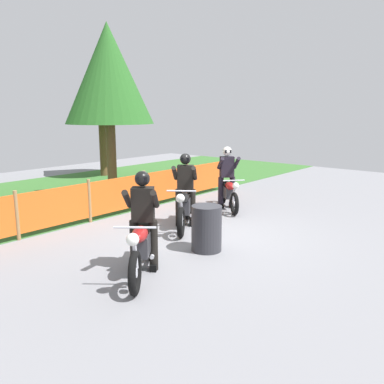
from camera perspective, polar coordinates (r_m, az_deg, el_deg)
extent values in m
cube|color=gray|center=(8.79, 0.83, -6.12)|extent=(24.00, 24.00, 0.02)
cube|color=#386B2D|center=(13.36, -19.80, -0.61)|extent=(24.00, 6.92, 0.01)
cylinder|color=#997547|center=(9.04, -23.54, -3.08)|extent=(0.08, 0.08, 1.05)
cylinder|color=#997547|center=(9.93, -14.32, -1.23)|extent=(0.08, 0.08, 1.05)
cylinder|color=#997547|center=(11.03, -6.78, 0.31)|extent=(0.08, 0.08, 1.05)
cylinder|color=#997547|center=(12.30, -0.70, 1.55)|extent=(0.08, 0.08, 1.05)
cylinder|color=#997547|center=(13.69, 4.20, 2.54)|extent=(0.08, 0.08, 1.05)
cube|color=orange|center=(9.45, -18.72, -2.00)|extent=(1.71, 0.02, 0.85)
cube|color=orange|center=(10.45, -10.35, -0.31)|extent=(1.71, 0.02, 0.85)
cube|color=orange|center=(11.65, -3.58, 1.06)|extent=(1.71, 0.02, 0.85)
cube|color=orange|center=(12.98, 1.88, 2.16)|extent=(1.71, 0.02, 0.85)
cylinder|color=brown|center=(12.35, -11.28, 4.21)|extent=(0.28, 0.28, 2.26)
cone|color=#286023|center=(12.30, -11.76, 16.09)|extent=(2.56, 2.56, 2.84)
cylinder|color=brown|center=(16.90, -12.49, 6.09)|extent=(0.28, 0.28, 2.27)
cone|color=#286023|center=(16.87, -12.89, 14.99)|extent=(2.67, 2.67, 2.97)
torus|color=black|center=(10.37, 6.02, -1.67)|extent=(0.47, 0.52, 0.60)
cylinder|color=silver|center=(10.37, 6.02, -1.67)|extent=(0.13, 0.14, 0.13)
torus|color=black|center=(11.61, 4.33, -0.21)|extent=(0.47, 0.52, 0.60)
cylinder|color=silver|center=(11.61, 4.33, -0.21)|extent=(0.13, 0.14, 0.13)
cube|color=#38383D|center=(11.00, 5.08, 0.01)|extent=(0.54, 0.57, 0.30)
ellipsoid|color=maroon|center=(10.75, 5.38, 0.86)|extent=(0.49, 0.52, 0.21)
cube|color=black|center=(11.18, 4.80, 1.14)|extent=(0.50, 0.53, 0.09)
cube|color=silver|center=(11.55, 4.35, 1.38)|extent=(0.33, 0.35, 0.04)
cylinder|color=silver|center=(10.36, 5.97, -0.13)|extent=(0.18, 0.20, 0.53)
sphere|color=white|center=(10.18, 6.22, 0.89)|extent=(0.24, 0.24, 0.17)
cylinder|color=silver|center=(10.34, 5.95, 1.64)|extent=(0.45, 0.39, 0.03)
cylinder|color=silver|center=(11.34, 5.35, -0.82)|extent=(0.39, 0.43, 0.07)
torus|color=black|center=(6.02, -8.08, -11.27)|extent=(0.59, 0.51, 0.67)
cylinder|color=silver|center=(6.02, -8.08, -11.27)|extent=(0.15, 0.14, 0.15)
torus|color=black|center=(7.37, -6.22, -6.90)|extent=(0.59, 0.51, 0.67)
cylinder|color=silver|center=(7.37, -6.22, -6.90)|extent=(0.15, 0.14, 0.15)
cube|color=#38383D|center=(6.68, -7.03, -7.20)|extent=(0.64, 0.59, 0.33)
ellipsoid|color=maroon|center=(6.38, -7.39, -5.94)|extent=(0.58, 0.53, 0.23)
cube|color=black|center=(6.86, -6.75, -4.94)|extent=(0.60, 0.54, 0.10)
cube|color=silver|center=(7.26, -6.29, -4.17)|extent=(0.40, 0.36, 0.04)
cylinder|color=silver|center=(5.97, -8.07, -8.36)|extent=(0.23, 0.20, 0.59)
sphere|color=white|center=(5.74, -8.41, -6.67)|extent=(0.26, 0.26, 0.19)
cylinder|color=silver|center=(5.90, -8.10, -4.98)|extent=(0.42, 0.51, 0.03)
cylinder|color=silver|center=(7.03, -5.42, -8.37)|extent=(0.49, 0.41, 0.07)
torus|color=black|center=(8.51, -1.57, -4.31)|extent=(0.61, 0.48, 0.67)
cylinder|color=silver|center=(8.51, -1.57, -4.31)|extent=(0.15, 0.13, 0.15)
torus|color=black|center=(9.91, -0.62, -2.03)|extent=(0.61, 0.48, 0.67)
cylinder|color=silver|center=(9.91, -0.62, -2.03)|extent=(0.15, 0.13, 0.15)
cube|color=#38383D|center=(9.21, -1.03, -1.88)|extent=(0.65, 0.56, 0.33)
ellipsoid|color=black|center=(8.93, -1.19, -0.80)|extent=(0.59, 0.51, 0.23)
cube|color=black|center=(9.42, -0.87, -0.34)|extent=(0.61, 0.52, 0.10)
cube|color=silver|center=(9.83, -0.62, 0.03)|extent=(0.40, 0.35, 0.04)
cylinder|color=silver|center=(8.49, -1.53, -2.24)|extent=(0.23, 0.19, 0.59)
sphere|color=white|center=(8.28, -1.67, -0.91)|extent=(0.26, 0.26, 0.19)
cylinder|color=silver|center=(8.46, -1.51, 0.15)|extent=(0.39, 0.53, 0.03)
cylinder|color=silver|center=(9.56, 0.04, -2.94)|extent=(0.51, 0.39, 0.07)
cylinder|color=black|center=(11.18, 5.69, -0.02)|extent=(0.21, 0.21, 0.86)
cube|color=black|center=(11.26, 5.66, -1.86)|extent=(0.25, 0.27, 0.12)
cylinder|color=black|center=(11.10, 4.10, -0.07)|extent=(0.21, 0.21, 0.86)
cube|color=black|center=(11.18, 4.07, -1.93)|extent=(0.25, 0.27, 0.12)
cube|color=black|center=(11.02, 4.96, 3.58)|extent=(0.43, 0.42, 0.56)
cylinder|color=black|center=(10.88, 6.33, 4.11)|extent=(0.39, 0.43, 0.38)
cylinder|color=black|center=(10.78, 4.07, 4.07)|extent=(0.39, 0.43, 0.38)
sphere|color=white|center=(10.97, 5.00, 5.77)|extent=(0.35, 0.35, 0.25)
cube|color=black|center=(10.87, 5.13, 5.72)|extent=(0.16, 0.14, 0.08)
cube|color=brown|center=(11.18, 4.75, 3.90)|extent=(0.32, 0.30, 0.40)
cylinder|color=black|center=(6.83, -5.48, -7.53)|extent=(0.21, 0.21, 0.86)
cube|color=black|center=(6.96, -5.42, -10.41)|extent=(0.27, 0.25, 0.12)
cylinder|color=black|center=(6.88, -8.15, -7.47)|extent=(0.21, 0.21, 0.86)
cube|color=black|center=(7.00, -8.06, -10.33)|extent=(0.27, 0.25, 0.12)
cube|color=black|center=(6.65, -6.96, -1.71)|extent=(0.41, 0.43, 0.56)
cylinder|color=black|center=(6.42, -5.28, -1.03)|extent=(0.44, 0.38, 0.38)
cylinder|color=black|center=(6.49, -9.14, -1.00)|extent=(0.44, 0.38, 0.38)
sphere|color=black|center=(6.57, -7.05, 1.90)|extent=(0.35, 0.35, 0.25)
cube|color=black|center=(6.47, -7.18, 1.75)|extent=(0.14, 0.16, 0.08)
cube|color=#194C47|center=(6.81, -6.77, -1.06)|extent=(0.30, 0.32, 0.40)
cylinder|color=black|center=(9.37, 0.05, -2.21)|extent=(0.21, 0.21, 0.86)
cube|color=black|center=(9.46, 0.05, -4.39)|extent=(0.28, 0.24, 0.12)
cylinder|color=black|center=(9.40, -1.90, -2.17)|extent=(0.21, 0.21, 0.86)
cube|color=black|center=(9.50, -1.88, -4.34)|extent=(0.28, 0.24, 0.12)
cube|color=black|center=(9.24, -0.94, 2.09)|extent=(0.40, 0.43, 0.56)
cylinder|color=black|center=(9.03, 0.33, 2.66)|extent=(0.45, 0.36, 0.38)
cylinder|color=black|center=(9.07, -2.44, 2.69)|extent=(0.45, 0.36, 0.38)
sphere|color=black|center=(9.18, -0.95, 4.71)|extent=(0.35, 0.35, 0.25)
cube|color=black|center=(9.08, -1.01, 4.63)|extent=(0.13, 0.16, 0.08)
cube|color=brown|center=(9.40, -0.83, 2.50)|extent=(0.29, 0.32, 0.40)
cylinder|color=#2D2D33|center=(7.72, 2.07, -5.16)|extent=(0.58, 0.58, 0.88)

